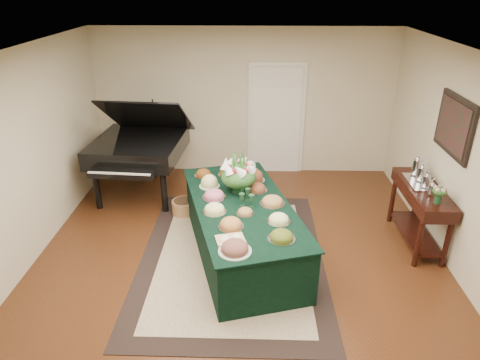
{
  "coord_description": "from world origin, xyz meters",
  "views": [
    {
      "loc": [
        0.15,
        -4.75,
        3.46
      ],
      "look_at": [
        0.0,
        0.3,
        1.05
      ],
      "focal_mm": 32.0,
      "sensor_mm": 36.0,
      "label": 1
    }
  ],
  "objects_px": {
    "floral_centerpiece": "(238,172)",
    "buffet_table": "(242,228)",
    "mahogany_sideboard": "(421,200)",
    "grand_piano": "(139,147)"
  },
  "relations": [
    {
      "from": "floral_centerpiece",
      "to": "buffet_table",
      "type": "bearing_deg",
      "value": -81.2
    },
    {
      "from": "buffet_table",
      "to": "floral_centerpiece",
      "type": "relative_size",
      "value": 5.56
    },
    {
      "from": "floral_centerpiece",
      "to": "mahogany_sideboard",
      "type": "xyz_separation_m",
      "value": [
        2.52,
        -0.02,
        -0.38
      ]
    },
    {
      "from": "floral_centerpiece",
      "to": "mahogany_sideboard",
      "type": "relative_size",
      "value": 0.37
    },
    {
      "from": "grand_piano",
      "to": "buffet_table",
      "type": "bearing_deg",
      "value": -44.46
    },
    {
      "from": "grand_piano",
      "to": "floral_centerpiece",
      "type": "bearing_deg",
      "value": -38.82
    },
    {
      "from": "buffet_table",
      "to": "mahogany_sideboard",
      "type": "relative_size",
      "value": 2.06
    },
    {
      "from": "floral_centerpiece",
      "to": "grand_piano",
      "type": "height_order",
      "value": "grand_piano"
    },
    {
      "from": "buffet_table",
      "to": "grand_piano",
      "type": "relative_size",
      "value": 1.55
    },
    {
      "from": "buffet_table",
      "to": "mahogany_sideboard",
      "type": "distance_m",
      "value": 2.51
    }
  ]
}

